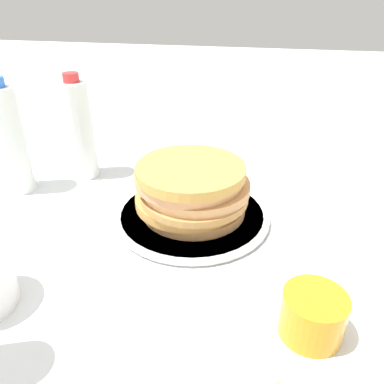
# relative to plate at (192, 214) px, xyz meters

# --- Properties ---
(ground_plane) EXTENTS (4.00, 4.00, 0.00)m
(ground_plane) POSITION_rel_plate_xyz_m (0.01, -0.01, -0.01)
(ground_plane) COLOR white
(plate) EXTENTS (0.28, 0.28, 0.01)m
(plate) POSITION_rel_plate_xyz_m (0.00, 0.00, 0.00)
(plate) COLOR silver
(plate) RESTS_ON ground_plane
(pancake_stack) EXTENTS (0.20, 0.20, 0.10)m
(pancake_stack) POSITION_rel_plate_xyz_m (-0.00, -0.00, 0.05)
(pancake_stack) COLOR tan
(pancake_stack) RESTS_ON plate
(juice_glass) EXTENTS (0.08, 0.08, 0.06)m
(juice_glass) POSITION_rel_plate_xyz_m (0.19, -0.22, 0.02)
(juice_glass) COLOR orange
(juice_glass) RESTS_ON ground_plane
(water_bottle_mid) EXTENTS (0.06, 0.06, 0.22)m
(water_bottle_mid) POSITION_rel_plate_xyz_m (-0.27, 0.12, 0.10)
(water_bottle_mid) COLOR silver
(water_bottle_mid) RESTS_ON ground_plane
(water_bottle_far) EXTENTS (0.06, 0.06, 0.23)m
(water_bottle_far) POSITION_rel_plate_xyz_m (-0.37, 0.04, 0.10)
(water_bottle_far) COLOR silver
(water_bottle_far) RESTS_ON ground_plane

